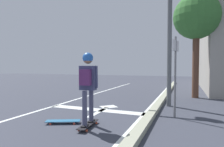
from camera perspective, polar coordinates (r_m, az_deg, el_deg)
lane_line_center at (r=7.14m, az=-17.92°, el=-9.59°), size 0.12×20.00×0.01m
lane_line_curbside at (r=5.70m, az=9.34°, el=-12.50°), size 0.12×20.00×0.01m
stop_bar at (r=6.37m, az=-4.56°, el=-10.92°), size 3.45×0.40×0.01m
lane_arrow_stem at (r=6.07m, az=-4.16°, el=-11.58°), size 0.16×1.40×0.01m
lane_arrow_head at (r=6.83m, az=-1.03°, el=-10.03°), size 0.71×0.71×0.01m
curb_strip at (r=5.64m, az=11.88°, el=-11.98°), size 0.24×24.00×0.14m
skateboard at (r=4.63m, az=-7.26°, el=-15.10°), size 0.27×0.88×0.09m
skater at (r=4.42m, az=-7.41°, el=-1.61°), size 0.46×0.62×1.68m
spare_skateboard at (r=5.04m, az=-14.66°, el=-13.80°), size 0.87×0.55×0.08m
traffic_signal_mast at (r=7.51m, az=10.64°, el=18.39°), size 3.94×0.34×5.33m
street_sign_post at (r=5.54m, az=18.66°, el=2.47°), size 0.16×0.43×2.27m
roadside_tree at (r=9.72m, az=24.26°, el=15.14°), size 2.06×2.06×4.76m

